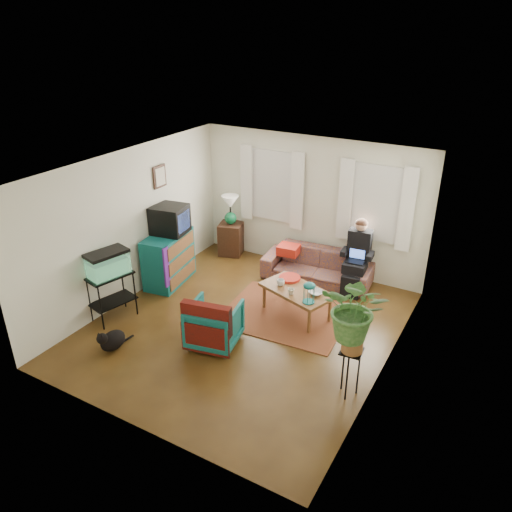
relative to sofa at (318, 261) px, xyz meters
The scene contains 31 objects.
floor 2.12m from the sofa, 100.62° to the right, with size 4.50×5.00×0.01m, color #4F2B14.
ceiling 3.04m from the sofa, 100.62° to the right, with size 4.50×5.00×0.01m, color white.
wall_back 1.08m from the sofa, 130.51° to the left, with size 4.50×0.01×2.60m, color silver.
wall_front 4.66m from the sofa, 94.83° to the right, with size 4.50×0.01×2.60m, color silver.
wall_left 3.46m from the sofa, 142.11° to the right, with size 0.01×5.00×2.60m, color silver.
wall_right 2.92m from the sofa, 47.70° to the right, with size 0.01×5.00×2.60m, color silver.
window_left 1.71m from the sofa, 160.05° to the left, with size 1.08×0.04×1.38m, color white.
window_right 1.51m from the sofa, 26.42° to the left, with size 1.08×0.04×1.38m, color white.
curtains_left 1.69m from the sofa, 163.54° to the left, with size 1.36×0.06×1.50m, color white.
curtains_right 1.49m from the sofa, 22.02° to the left, with size 1.36×0.06×1.50m, color white.
picture_frame 3.26m from the sofa, 155.22° to the right, with size 0.04×0.32×0.40m, color #3D2616.
area_rug 1.45m from the sofa, 88.46° to the right, with size 2.00×1.60×0.01m, color brown.
sofa is the anchor object (origin of this frame).
seated_person 0.75m from the sofa, ahead, with size 0.50×0.62×1.20m, color black, non-canonical shape.
side_table 2.05m from the sofa, behind, with size 0.46×0.46×0.67m, color #412418.
table_lamp 2.12m from the sofa, behind, with size 0.34×0.34×0.61m, color white, non-canonical shape.
dresser 2.76m from the sofa, 149.25° to the right, with size 0.53×1.07×0.96m, color #135675.
crt_tv 2.83m from the sofa, 151.18° to the right, with size 0.59×0.53×0.51m, color black.
aquarium_stand 3.72m from the sofa, 129.81° to the right, with size 0.40×0.71×0.80m, color black.
aquarium 3.77m from the sofa, 129.81° to the right, with size 0.36×0.65×0.42m, color #7FD899.
black_cat 3.95m from the sofa, 116.77° to the right, with size 0.29×0.44×0.37m, color black.
armchair 2.69m from the sofa, 101.67° to the right, with size 0.72×0.68×0.74m, color #114F66.
serape_throw 2.96m from the sofa, 99.49° to the right, with size 0.75×0.17×0.61m, color #9E0A0A.
coffee_table 1.32m from the sofa, 81.95° to the right, with size 1.18×0.64×0.49m, color brown.
cup_a 1.33m from the sofa, 94.53° to the right, with size 0.13×0.13×0.11m, color white.
cup_b 1.52m from the sofa, 83.39° to the right, with size 0.11×0.11×0.10m, color beige.
bowl 1.41m from the sofa, 68.09° to the right, with size 0.23×0.23×0.06m, color white.
snack_tray 1.06m from the sofa, 93.86° to the right, with size 0.36×0.36×0.04m, color #B21414.
birdcage 1.69m from the sofa, 71.81° to the right, with size 0.19×0.19×0.34m, color #115B6B, non-canonical shape.
plant_stand 3.17m from the sofa, 59.31° to the right, with size 0.29×0.29×0.70m, color black.
potted_plant 3.27m from the sofa, 59.31° to the right, with size 0.79×0.69×0.88m, color #599947.
Camera 1 is at (3.50, -5.76, 4.50)m, focal length 35.00 mm.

